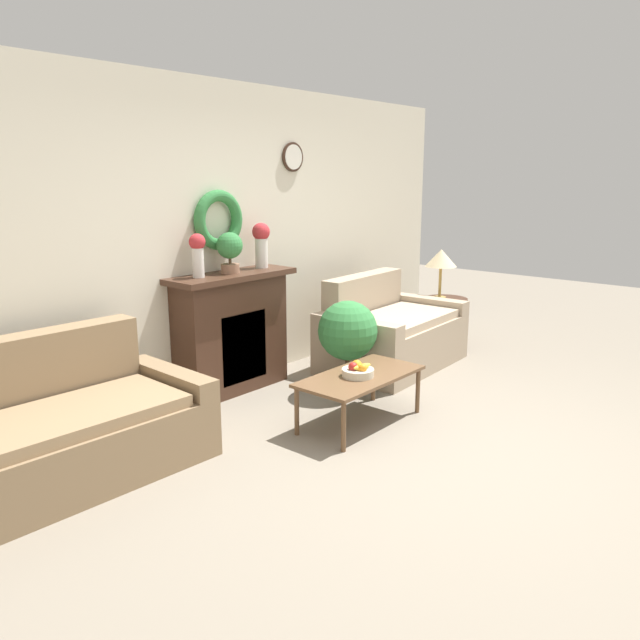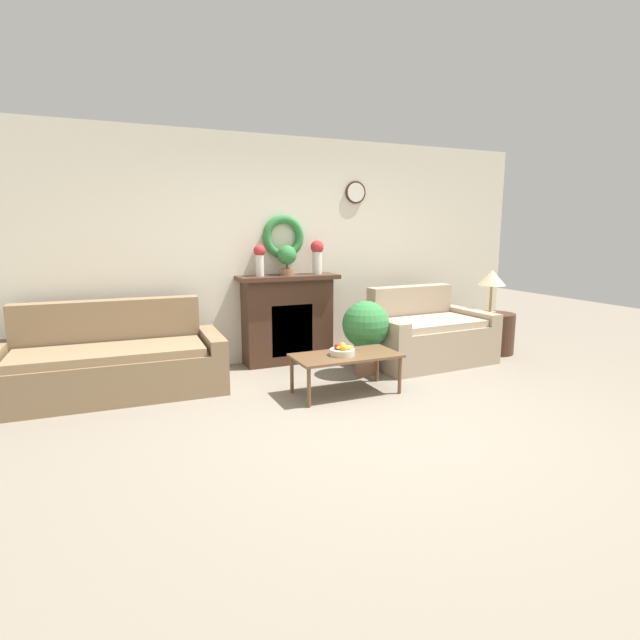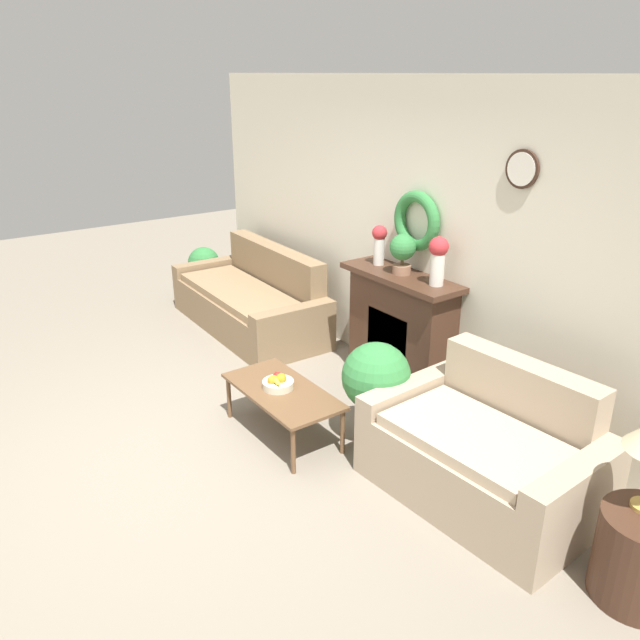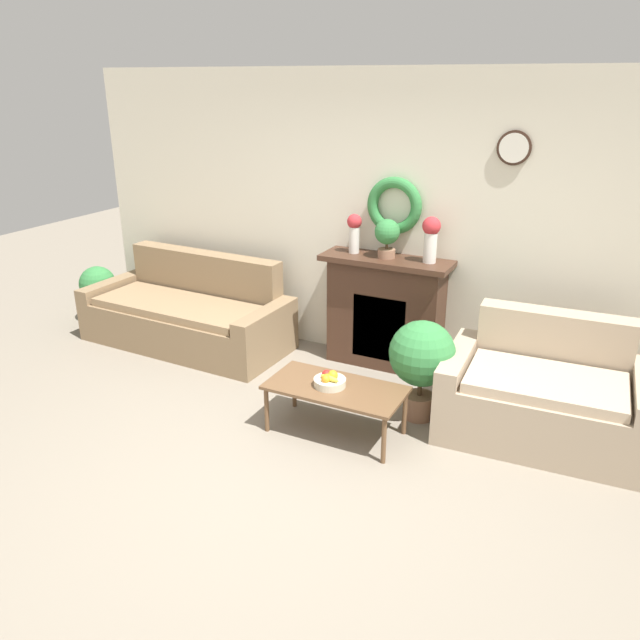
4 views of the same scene
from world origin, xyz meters
The scene contains 12 objects.
ground_plane centered at (0.00, 0.00, 0.00)m, with size 16.00×16.00×0.00m, color gray.
wall_back centered at (0.00, 2.42, 1.36)m, with size 6.80×0.16×2.70m.
fireplace centered at (-0.02, 2.22, 0.54)m, with size 1.21×0.41×1.07m.
couch_left centered at (-2.03, 1.81, 0.31)m, with size 2.18×0.99×0.90m.
loveseat_right centered at (1.54, 1.58, 0.32)m, with size 1.55×1.02×0.90m.
coffee_table centered at (0.10, 0.88, 0.36)m, with size 1.06×0.53×0.40m.
fruit_bowl centered at (0.05, 0.86, 0.45)m, with size 0.25×0.25×0.12m.
vase_on_mantel_left centered at (-0.36, 2.22, 1.29)m, with size 0.14×0.14×0.36m.
vase_on_mantel_right centered at (0.37, 2.22, 1.31)m, with size 0.16×0.16×0.41m.
potted_plant_on_mantel centered at (-0.03, 2.20, 1.28)m, with size 0.23×0.23×0.35m.
potted_plant_floor_by_couch centered at (-3.33, 1.86, 0.38)m, with size 0.40×0.40×0.64m.
potted_plant_floor_by_loveseat centered at (0.61, 1.40, 0.53)m, with size 0.53×0.53×0.83m.
Camera 3 is at (3.79, -1.40, 2.71)m, focal length 35.00 mm.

